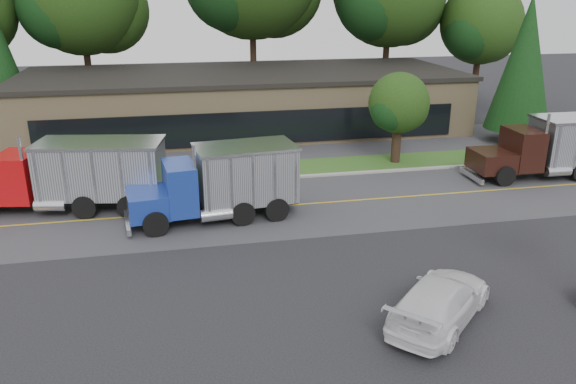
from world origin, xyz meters
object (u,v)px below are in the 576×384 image
Objects in this scene: dump_truck_blue at (223,181)px; dump_truck_maroon at (560,145)px; dump_truck_red at (73,174)px; rally_car at (440,300)px.

dump_truck_maroon is (19.15, 2.52, 0.01)m from dump_truck_blue.
dump_truck_red is 7.29m from dump_truck_blue.
dump_truck_maroon is at bearing -170.01° from dump_truck_red.
dump_truck_maroon is (26.02, 0.07, -0.00)m from dump_truck_red.
dump_truck_blue is 1.57× the size of rally_car.
dump_truck_blue is 19.31m from dump_truck_maroon.
dump_truck_blue is 11.70m from rally_car.
dump_truck_red is 26.02m from dump_truck_maroon.
dump_truck_blue and dump_truck_maroon have the same top height.
rally_car is at bearing 44.75° from dump_truck_maroon.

